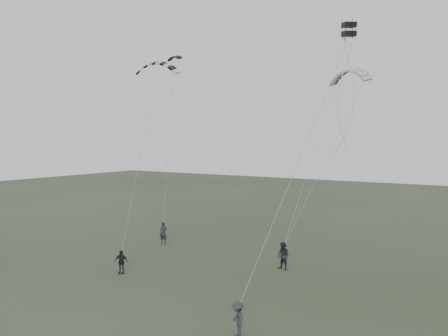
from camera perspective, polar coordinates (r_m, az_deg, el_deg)
The scene contains 9 objects.
ground at distance 27.05m, azimuth -8.32°, elevation -14.45°, with size 140.00×140.00×0.00m, color #2E3824.
flyer_left at distance 36.08m, azimuth -7.94°, elevation -8.38°, with size 0.64×0.42×1.77m, color black.
flyer_right at distance 29.04m, azimuth 7.76°, elevation -11.32°, with size 0.87×0.68×1.80m, color black.
flyer_center at distance 28.80m, azimuth -13.30°, elevation -11.83°, with size 0.88×0.36×1.49m, color black.
flyer_far at distance 19.65m, azimuth 1.80°, elevation -19.16°, with size 0.99×0.57×1.54m, color #2B2B30.
kite_dark_small at distance 38.85m, azimuth -6.48°, elevation 14.26°, with size 1.56×0.47×0.51m, color black, non-canonical shape.
kite_pale_large at distance 37.01m, azimuth 16.06°, elevation 12.17°, with size 3.79×0.85×1.57m, color #ABADB0, non-canonical shape.
kite_striped at distance 34.45m, azimuth -8.73°, elevation 13.41°, with size 3.37×0.84×1.29m, color black, non-canonical shape.
kite_box at distance 23.95m, azimuth 16.00°, elevation 17.01°, with size 0.60×0.60×0.70m, color black, non-canonical shape.
Camera 1 is at (16.77, -19.49, 8.39)m, focal length 35.00 mm.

